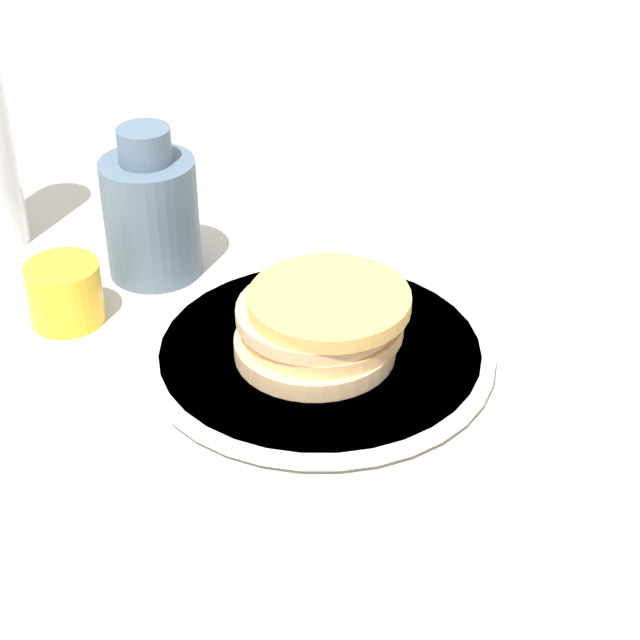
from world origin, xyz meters
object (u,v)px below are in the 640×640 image
object	(u,v)px
pancake_stack	(321,322)
cream_jug	(151,212)
juice_glass	(65,293)
plate	(320,353)

from	to	relation	value
pancake_stack	cream_jug	bearing A→B (deg)	142.85
juice_glass	cream_jug	xyz separation A→B (m)	(0.06, 0.09, 0.03)
cream_jug	plate	bearing A→B (deg)	-37.11
juice_glass	cream_jug	bearing A→B (deg)	57.27
plate	juice_glass	size ratio (longest dim) A/B	4.46
plate	juice_glass	bearing A→B (deg)	170.60
pancake_stack	juice_glass	world-z (taller)	pancake_stack
cream_jug	pancake_stack	bearing A→B (deg)	-37.15
juice_glass	cream_jug	world-z (taller)	cream_jug
cream_jug	juice_glass	bearing A→B (deg)	-122.73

